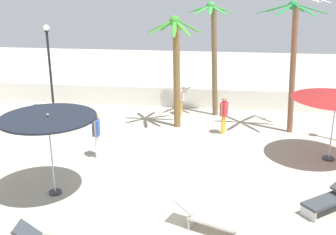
{
  "coord_description": "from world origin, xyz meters",
  "views": [
    {
      "loc": [
        1.94,
        -11.41,
        6.33
      ],
      "look_at": [
        0.0,
        3.28,
        1.4
      ],
      "focal_mm": 43.36,
      "sensor_mm": 36.0,
      "label": 1
    }
  ],
  "objects_px": {
    "seagull_1": "(320,1)",
    "palm_tree_1": "(176,58)",
    "palm_tree_0": "(293,51)",
    "lounge_chair_2": "(207,216)",
    "lounge_chair_1": "(330,198)",
    "guest_0": "(180,97)",
    "lamp_post_1": "(50,64)",
    "patio_umbrella_2": "(48,120)",
    "palm_tree_2": "(213,44)",
    "guest_3": "(96,131)",
    "guest_2": "(224,112)"
  },
  "relations": [
    {
      "from": "lounge_chair_2",
      "to": "guest_3",
      "type": "relative_size",
      "value": 1.11
    },
    {
      "from": "lounge_chair_1",
      "to": "patio_umbrella_2",
      "type": "bearing_deg",
      "value": -179.3
    },
    {
      "from": "guest_0",
      "to": "guest_2",
      "type": "relative_size",
      "value": 0.93
    },
    {
      "from": "lounge_chair_1",
      "to": "guest_0",
      "type": "height_order",
      "value": "guest_0"
    },
    {
      "from": "lounge_chair_1",
      "to": "palm_tree_0",
      "type": "bearing_deg",
      "value": 92.9
    },
    {
      "from": "lamp_post_1",
      "to": "patio_umbrella_2",
      "type": "bearing_deg",
      "value": -67.23
    },
    {
      "from": "palm_tree_1",
      "to": "guest_0",
      "type": "bearing_deg",
      "value": 88.55
    },
    {
      "from": "palm_tree_2",
      "to": "seagull_1",
      "type": "relative_size",
      "value": 5.8
    },
    {
      "from": "patio_umbrella_2",
      "to": "palm_tree_2",
      "type": "relative_size",
      "value": 0.52
    },
    {
      "from": "palm_tree_2",
      "to": "seagull_1",
      "type": "height_order",
      "value": "seagull_1"
    },
    {
      "from": "lounge_chair_2",
      "to": "guest_2",
      "type": "distance_m",
      "value": 7.49
    },
    {
      "from": "palm_tree_2",
      "to": "guest_2",
      "type": "distance_m",
      "value": 3.72
    },
    {
      "from": "lamp_post_1",
      "to": "lounge_chair_1",
      "type": "xyz_separation_m",
      "value": [
        11.9,
        -8.39,
        -2.03
      ]
    },
    {
      "from": "palm_tree_0",
      "to": "palm_tree_2",
      "type": "xyz_separation_m",
      "value": [
        -3.37,
        2.03,
        -0.09
      ]
    },
    {
      "from": "palm_tree_0",
      "to": "palm_tree_2",
      "type": "height_order",
      "value": "palm_tree_0"
    },
    {
      "from": "patio_umbrella_2",
      "to": "palm_tree_2",
      "type": "height_order",
      "value": "palm_tree_2"
    },
    {
      "from": "lamp_post_1",
      "to": "lounge_chair_2",
      "type": "bearing_deg",
      "value": -49.51
    },
    {
      "from": "lamp_post_1",
      "to": "seagull_1",
      "type": "height_order",
      "value": "seagull_1"
    },
    {
      "from": "seagull_1",
      "to": "palm_tree_1",
      "type": "bearing_deg",
      "value": -174.52
    },
    {
      "from": "palm_tree_1",
      "to": "palm_tree_2",
      "type": "bearing_deg",
      "value": 51.36
    },
    {
      "from": "palm_tree_1",
      "to": "guest_3",
      "type": "distance_m",
      "value": 5.11
    },
    {
      "from": "lounge_chair_2",
      "to": "guest_0",
      "type": "bearing_deg",
      "value": 99.95
    },
    {
      "from": "guest_0",
      "to": "seagull_1",
      "type": "distance_m",
      "value": 7.62
    },
    {
      "from": "lounge_chair_2",
      "to": "guest_2",
      "type": "relative_size",
      "value": 1.16
    },
    {
      "from": "palm_tree_1",
      "to": "guest_0",
      "type": "distance_m",
      "value": 2.84
    },
    {
      "from": "guest_3",
      "to": "patio_umbrella_2",
      "type": "bearing_deg",
      "value": -99.47
    },
    {
      "from": "lounge_chair_2",
      "to": "guest_3",
      "type": "height_order",
      "value": "guest_3"
    },
    {
      "from": "lamp_post_1",
      "to": "palm_tree_1",
      "type": "bearing_deg",
      "value": -14.2
    },
    {
      "from": "guest_2",
      "to": "seagull_1",
      "type": "relative_size",
      "value": 1.75
    },
    {
      "from": "palm_tree_2",
      "to": "palm_tree_1",
      "type": "bearing_deg",
      "value": -128.64
    },
    {
      "from": "guest_3",
      "to": "guest_0",
      "type": "bearing_deg",
      "value": 64.98
    },
    {
      "from": "guest_3",
      "to": "lounge_chair_2",
      "type": "bearing_deg",
      "value": -44.67
    },
    {
      "from": "palm_tree_1",
      "to": "seagull_1",
      "type": "distance_m",
      "value": 6.45
    },
    {
      "from": "guest_0",
      "to": "seagull_1",
      "type": "relative_size",
      "value": 1.63
    },
    {
      "from": "lamp_post_1",
      "to": "guest_0",
      "type": "relative_size",
      "value": 2.83
    },
    {
      "from": "palm_tree_2",
      "to": "guest_3",
      "type": "relative_size",
      "value": 3.16
    },
    {
      "from": "patio_umbrella_2",
      "to": "guest_2",
      "type": "xyz_separation_m",
      "value": [
        5.24,
        6.11,
        -1.45
      ]
    },
    {
      "from": "palm_tree_0",
      "to": "lounge_chair_2",
      "type": "relative_size",
      "value": 2.94
    },
    {
      "from": "palm_tree_0",
      "to": "lounge_chair_1",
      "type": "xyz_separation_m",
      "value": [
        0.34,
        -6.65,
        -3.22
      ]
    },
    {
      "from": "lounge_chair_1",
      "to": "palm_tree_2",
      "type": "bearing_deg",
      "value": 113.14
    },
    {
      "from": "lamp_post_1",
      "to": "lounge_chair_1",
      "type": "distance_m",
      "value": 14.7
    },
    {
      "from": "palm_tree_1",
      "to": "lounge_chair_1",
      "type": "height_order",
      "value": "palm_tree_1"
    },
    {
      "from": "lamp_post_1",
      "to": "lounge_chair_1",
      "type": "height_order",
      "value": "lamp_post_1"
    },
    {
      "from": "lounge_chair_1",
      "to": "seagull_1",
      "type": "relative_size",
      "value": 1.88
    },
    {
      "from": "palm_tree_0",
      "to": "lounge_chair_2",
      "type": "bearing_deg",
      "value": -111.35
    },
    {
      "from": "lounge_chair_1",
      "to": "guest_2",
      "type": "relative_size",
      "value": 1.08
    },
    {
      "from": "palm_tree_0",
      "to": "lamp_post_1",
      "type": "height_order",
      "value": "palm_tree_0"
    },
    {
      "from": "palm_tree_0",
      "to": "guest_2",
      "type": "xyz_separation_m",
      "value": [
        -2.76,
        -0.64,
        -2.62
      ]
    },
    {
      "from": "palm_tree_1",
      "to": "guest_0",
      "type": "xyz_separation_m",
      "value": [
        0.04,
        1.72,
        -2.26
      ]
    },
    {
      "from": "palm_tree_0",
      "to": "patio_umbrella_2",
      "type": "bearing_deg",
      "value": -139.83
    }
  ]
}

